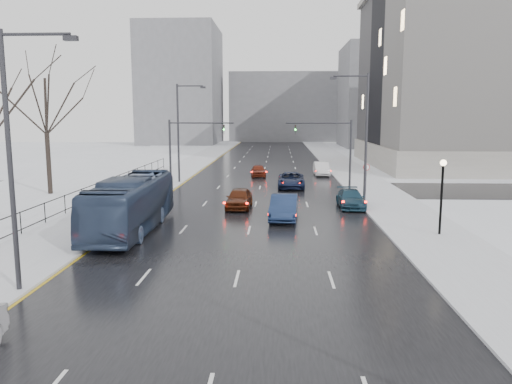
# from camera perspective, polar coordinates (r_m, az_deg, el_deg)

# --- Properties ---
(road) EXTENTS (16.00, 150.00, 0.04)m
(road) POSITION_cam_1_polar(r_m,az_deg,el_deg) (58.75, 0.84, 2.03)
(road) COLOR black
(road) RESTS_ON ground
(cross_road) EXTENTS (130.00, 10.00, 0.04)m
(cross_road) POSITION_cam_1_polar(r_m,az_deg,el_deg) (46.86, 0.41, 0.32)
(cross_road) COLOR black
(cross_road) RESTS_ON ground
(sidewalk_left) EXTENTS (5.00, 150.00, 0.16)m
(sidewalk_left) POSITION_cam_1_polar(r_m,az_deg,el_deg) (59.98, -9.24, 2.11)
(sidewalk_left) COLOR silver
(sidewalk_left) RESTS_ON ground
(sidewalk_right) EXTENTS (5.00, 150.00, 0.16)m
(sidewalk_right) POSITION_cam_1_polar(r_m,az_deg,el_deg) (59.37, 11.03, 2.00)
(sidewalk_right) COLOR silver
(sidewalk_right) RESTS_ON ground
(park_strip) EXTENTS (14.00, 150.00, 0.12)m
(park_strip) POSITION_cam_1_polar(r_m,az_deg,el_deg) (62.61, -17.79, 2.06)
(park_strip) COLOR white
(park_strip) RESTS_ON ground
(tree_park_e) EXTENTS (9.45, 9.45, 13.50)m
(tree_park_e) POSITION_cam_1_polar(r_m,az_deg,el_deg) (47.28, -22.41, -0.30)
(tree_park_e) COLOR black
(tree_park_e) RESTS_ON ground
(iron_fence) EXTENTS (0.06, 70.00, 1.30)m
(iron_fence) POSITION_cam_1_polar(r_m,az_deg,el_deg) (32.47, -24.50, -2.67)
(iron_fence) COLOR black
(iron_fence) RESTS_ON sidewalk_left
(streetlight_r_mid) EXTENTS (2.95, 0.25, 10.00)m
(streetlight_r_mid) POSITION_cam_1_polar(r_m,az_deg,el_deg) (38.88, 12.16, 6.68)
(streetlight_r_mid) COLOR #2D2D33
(streetlight_r_mid) RESTS_ON ground
(streetlight_l_near) EXTENTS (2.95, 0.25, 10.00)m
(streetlight_l_near) POSITION_cam_1_polar(r_m,az_deg,el_deg) (20.86, -25.84, 4.37)
(streetlight_l_near) COLOR #2D2D33
(streetlight_l_near) RESTS_ON ground
(streetlight_l_far) EXTENTS (2.95, 0.25, 10.00)m
(streetlight_l_far) POSITION_cam_1_polar(r_m,az_deg,el_deg) (51.30, -8.65, 7.23)
(streetlight_l_far) COLOR #2D2D33
(streetlight_l_far) RESTS_ON ground
(lamppost_r_mid) EXTENTS (0.36, 0.36, 4.28)m
(lamppost_r_mid) POSITION_cam_1_polar(r_m,az_deg,el_deg) (30.06, 20.50, 0.64)
(lamppost_r_mid) COLOR black
(lamppost_r_mid) RESTS_ON sidewalk_right
(mast_signal_right) EXTENTS (6.10, 0.33, 6.50)m
(mast_signal_right) POSITION_cam_1_polar(r_m,az_deg,el_deg) (46.74, 9.46, 5.21)
(mast_signal_right) COLOR #2D2D33
(mast_signal_right) RESTS_ON ground
(mast_signal_left) EXTENTS (6.10, 0.33, 6.50)m
(mast_signal_left) POSITION_cam_1_polar(r_m,az_deg,el_deg) (47.28, -8.54, 5.27)
(mast_signal_left) COLOR #2D2D33
(mast_signal_left) RESTS_ON ground
(no_uturn_sign) EXTENTS (0.60, 0.06, 2.70)m
(no_uturn_sign) POSITION_cam_1_polar(r_m,az_deg,el_deg) (43.22, 12.50, 2.44)
(no_uturn_sign) COLOR #2D2D33
(no_uturn_sign) RESTS_ON sidewalk_right
(bldg_far_right) EXTENTS (24.00, 20.00, 22.00)m
(bldg_far_right) POSITION_cam_1_polar(r_m,az_deg,el_deg) (116.40, 15.85, 10.45)
(bldg_far_right) COLOR slate
(bldg_far_right) RESTS_ON ground
(bldg_far_left) EXTENTS (18.00, 22.00, 28.00)m
(bldg_far_left) POSITION_cam_1_polar(r_m,az_deg,el_deg) (125.78, -8.52, 11.89)
(bldg_far_left) COLOR slate
(bldg_far_left) RESTS_ON ground
(bldg_far_center) EXTENTS (30.00, 18.00, 18.00)m
(bldg_far_center) POSITION_cam_1_polar(r_m,az_deg,el_deg) (138.36, 3.53, 9.61)
(bldg_far_center) COLOR slate
(bldg_far_center) RESTS_ON ground
(bus) EXTENTS (2.91, 11.74, 3.26)m
(bus) POSITION_cam_1_polar(r_m,az_deg,el_deg) (30.64, -14.04, -1.33)
(bus) COLOR navy
(bus) RESTS_ON road
(sedan_center_near) EXTENTS (1.94, 4.46, 1.50)m
(sedan_center_near) POSITION_cam_1_polar(r_m,az_deg,el_deg) (37.14, -1.94, -0.72)
(sedan_center_near) COLOR #4D1E0D
(sedan_center_near) RESTS_ON road
(sedan_right_near) EXTENTS (2.04, 5.06, 1.63)m
(sedan_right_near) POSITION_cam_1_polar(r_m,az_deg,el_deg) (33.19, 3.21, -1.74)
(sedan_right_near) COLOR navy
(sedan_right_near) RESTS_ON road
(sedan_right_cross) EXTENTS (2.59, 5.44, 1.50)m
(sedan_right_cross) POSITION_cam_1_polar(r_m,az_deg,el_deg) (47.62, 4.05, 1.36)
(sedan_right_cross) COLOR #131C3A
(sedan_right_cross) RESTS_ON road
(sedan_right_far) EXTENTS (1.88, 4.60, 1.33)m
(sedan_right_far) POSITION_cam_1_polar(r_m,az_deg,el_deg) (38.08, 10.78, -0.76)
(sedan_right_far) COLOR #1A394E
(sedan_right_far) RESTS_ON road
(sedan_center_far) EXTENTS (1.91, 4.08, 1.35)m
(sedan_center_far) POSITION_cam_1_polar(r_m,az_deg,el_deg) (56.42, 0.27, 2.46)
(sedan_center_far) COLOR maroon
(sedan_center_far) RESTS_ON road
(sedan_right_distant) EXTENTS (1.68, 4.71, 1.55)m
(sedan_right_distant) POSITION_cam_1_polar(r_m,az_deg,el_deg) (57.98, 7.48, 2.66)
(sedan_right_distant) COLOR silver
(sedan_right_distant) RESTS_ON road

